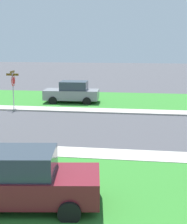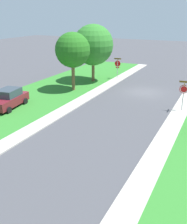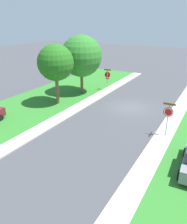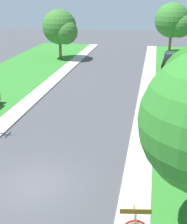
% 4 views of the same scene
% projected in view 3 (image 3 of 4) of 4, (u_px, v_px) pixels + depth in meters
% --- Properties ---
extents(ground_plane, '(120.00, 120.00, 0.00)m').
position_uv_depth(ground_plane, '(130.00, 107.00, 24.19)').
color(ground_plane, '#424247').
extents(sidewalk_east, '(1.40, 56.00, 0.10)m').
position_uv_depth(sidewalk_east, '(9.00, 147.00, 16.62)').
color(sidewalk_east, '#ADA89E').
rests_on(sidewalk_east, ground).
extents(sidewalk_west, '(1.40, 56.00, 0.10)m').
position_uv_depth(sidewalk_west, '(131.00, 191.00, 12.35)').
color(sidewalk_west, '#ADA89E').
rests_on(sidewalk_west, ground).
extents(stop_sign_near_corner, '(0.91, 0.91, 2.77)m').
position_uv_depth(stop_sign_near_corner, '(107.00, 76.00, 29.36)').
color(stop_sign_near_corner, '#9E9EA3').
rests_on(stop_sign_near_corner, ground).
extents(stop_sign_far_corner, '(0.92, 0.92, 2.77)m').
position_uv_depth(stop_sign_far_corner, '(168.00, 114.00, 17.61)').
color(stop_sign_far_corner, '#9E9EA3').
rests_on(stop_sign_far_corner, ground).
extents(tree_sidewalk_mid, '(5.30, 4.93, 7.04)m').
position_uv_depth(tree_sidewalk_mid, '(80.00, 57.00, 27.62)').
color(tree_sidewalk_mid, brown).
rests_on(tree_sidewalk_mid, ground).
extents(tree_across_left, '(4.07, 3.78, 6.41)m').
position_uv_depth(tree_across_left, '(55.00, 64.00, 23.78)').
color(tree_across_left, brown).
rests_on(tree_across_left, ground).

